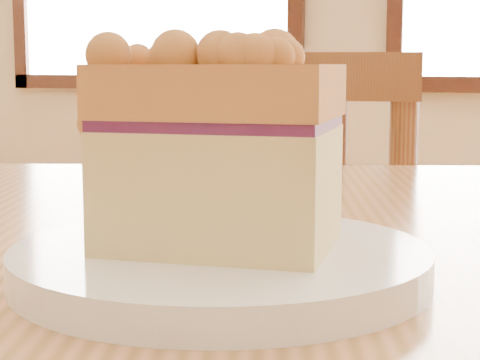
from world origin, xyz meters
The scene contains 3 objects.
cafe_chair_main centered at (-0.20, 0.81, 0.45)m, with size 0.45×0.45×0.88m.
plate centered at (-0.02, 0.09, 0.76)m, with size 0.21×0.21×0.02m.
cake_slice centered at (-0.02, 0.09, 0.82)m, with size 0.13×0.09×0.11m.
Camera 1 is at (0.12, -0.30, 0.86)m, focal length 62.00 mm.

